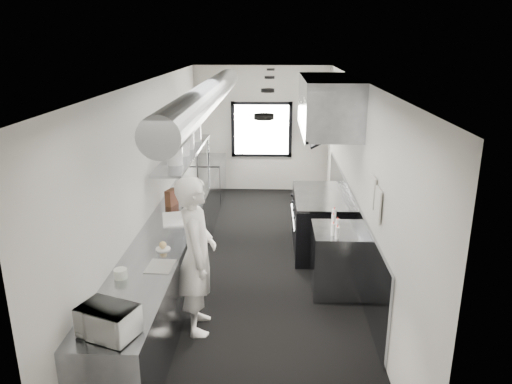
# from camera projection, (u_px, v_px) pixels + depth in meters

# --- Properties ---
(floor) EXTENTS (3.00, 8.00, 0.01)m
(floor) POSITION_uv_depth(u_px,v_px,m) (254.00, 266.00, 7.54)
(floor) COLOR black
(floor) RESTS_ON ground
(ceiling) EXTENTS (3.00, 8.00, 0.01)m
(ceiling) POSITION_uv_depth(u_px,v_px,m) (254.00, 81.00, 6.69)
(ceiling) COLOR silver
(ceiling) RESTS_ON wall_back
(wall_back) EXTENTS (3.00, 0.02, 2.80)m
(wall_back) POSITION_uv_depth(u_px,v_px,m) (262.00, 129.00, 10.92)
(wall_back) COLOR silver
(wall_back) RESTS_ON floor
(wall_front) EXTENTS (3.00, 0.02, 2.80)m
(wall_front) POSITION_uv_depth(u_px,v_px,m) (230.00, 341.00, 3.30)
(wall_front) COLOR silver
(wall_front) RESTS_ON floor
(wall_left) EXTENTS (0.02, 8.00, 2.80)m
(wall_left) POSITION_uv_depth(u_px,v_px,m) (153.00, 178.00, 7.17)
(wall_left) COLOR silver
(wall_left) RESTS_ON floor
(wall_right) EXTENTS (0.02, 8.00, 2.80)m
(wall_right) POSITION_uv_depth(u_px,v_px,m) (358.00, 180.00, 7.06)
(wall_right) COLOR silver
(wall_right) RESTS_ON floor
(wall_cladding) EXTENTS (0.03, 5.50, 1.10)m
(wall_cladding) POSITION_uv_depth(u_px,v_px,m) (350.00, 227.00, 7.60)
(wall_cladding) COLOR gray
(wall_cladding) RESTS_ON wall_right
(hvac_duct) EXTENTS (0.40, 6.40, 0.40)m
(hvac_duct) POSITION_uv_depth(u_px,v_px,m) (208.00, 96.00, 7.17)
(hvac_duct) COLOR gray
(hvac_duct) RESTS_ON ceiling
(service_window) EXTENTS (1.36, 0.05, 1.25)m
(service_window) POSITION_uv_depth(u_px,v_px,m) (262.00, 130.00, 10.89)
(service_window) COLOR white
(service_window) RESTS_ON wall_back
(exhaust_hood) EXTENTS (0.81, 2.20, 0.88)m
(exhaust_hood) POSITION_uv_depth(u_px,v_px,m) (328.00, 104.00, 7.44)
(exhaust_hood) COLOR gray
(exhaust_hood) RESTS_ON ceiling
(prep_counter) EXTENTS (0.70, 6.00, 0.90)m
(prep_counter) POSITION_uv_depth(u_px,v_px,m) (173.00, 251.00, 6.97)
(prep_counter) COLOR gray
(prep_counter) RESTS_ON floor
(pass_shelf) EXTENTS (0.45, 3.00, 0.68)m
(pass_shelf) POSITION_uv_depth(u_px,v_px,m) (185.00, 153.00, 8.07)
(pass_shelf) COLOR gray
(pass_shelf) RESTS_ON prep_counter
(range) EXTENTS (0.88, 1.60, 0.94)m
(range) POSITION_uv_depth(u_px,v_px,m) (319.00, 222.00, 8.02)
(range) COLOR black
(range) RESTS_ON floor
(bottle_station) EXTENTS (0.65, 0.80, 0.90)m
(bottle_station) POSITION_uv_depth(u_px,v_px,m) (336.00, 260.00, 6.69)
(bottle_station) COLOR gray
(bottle_station) RESTS_ON floor
(far_work_table) EXTENTS (0.70, 1.20, 0.90)m
(far_work_table) POSITION_uv_depth(u_px,v_px,m) (207.00, 180.00, 10.49)
(far_work_table) COLOR gray
(far_work_table) RESTS_ON floor
(notice_sheet_a) EXTENTS (0.02, 0.28, 0.38)m
(notice_sheet_a) POSITION_uv_depth(u_px,v_px,m) (372.00, 191.00, 5.86)
(notice_sheet_a) COLOR beige
(notice_sheet_a) RESTS_ON wall_right
(notice_sheet_b) EXTENTS (0.02, 0.28, 0.38)m
(notice_sheet_b) POSITION_uv_depth(u_px,v_px,m) (378.00, 205.00, 5.54)
(notice_sheet_b) COLOR beige
(notice_sheet_b) RESTS_ON wall_right
(line_cook) EXTENTS (0.54, 0.75, 1.90)m
(line_cook) POSITION_uv_depth(u_px,v_px,m) (197.00, 256.00, 5.65)
(line_cook) COLOR silver
(line_cook) RESTS_ON floor
(microwave) EXTENTS (0.54, 0.48, 0.27)m
(microwave) POSITION_uv_depth(u_px,v_px,m) (108.00, 321.00, 4.19)
(microwave) COLOR silver
(microwave) RESTS_ON prep_counter
(deli_tub_a) EXTENTS (0.15, 0.15, 0.09)m
(deli_tub_a) POSITION_uv_depth(u_px,v_px,m) (103.00, 305.00, 4.62)
(deli_tub_a) COLOR silver
(deli_tub_a) RESTS_ON prep_counter
(deli_tub_b) EXTENTS (0.19, 0.19, 0.10)m
(deli_tub_b) POSITION_uv_depth(u_px,v_px,m) (121.00, 274.00, 5.22)
(deli_tub_b) COLOR silver
(deli_tub_b) RESTS_ON prep_counter
(newspaper) EXTENTS (0.30, 0.37, 0.01)m
(newspaper) POSITION_uv_depth(u_px,v_px,m) (160.00, 266.00, 5.49)
(newspaper) COLOR beige
(newspaper) RESTS_ON prep_counter
(small_plate) EXTENTS (0.22, 0.22, 0.02)m
(small_plate) POSITION_uv_depth(u_px,v_px,m) (163.00, 249.00, 5.93)
(small_plate) COLOR silver
(small_plate) RESTS_ON prep_counter
(pastry) EXTENTS (0.09, 0.09, 0.09)m
(pastry) POSITION_uv_depth(u_px,v_px,m) (163.00, 245.00, 5.92)
(pastry) COLOR #E0BB75
(pastry) RESTS_ON small_plate
(cutting_board) EXTENTS (0.55, 0.66, 0.02)m
(cutting_board) POSITION_uv_depth(u_px,v_px,m) (178.00, 219.00, 6.92)
(cutting_board) COLOR silver
(cutting_board) RESTS_ON prep_counter
(knife_block) EXTENTS (0.18, 0.25, 0.25)m
(knife_block) POSITION_uv_depth(u_px,v_px,m) (171.00, 197.00, 7.48)
(knife_block) COLOR #5A2E1F
(knife_block) RESTS_ON prep_counter
(plate_stack_a) EXTENTS (0.30, 0.30, 0.27)m
(plate_stack_a) POSITION_uv_depth(u_px,v_px,m) (175.00, 156.00, 7.18)
(plate_stack_a) COLOR silver
(plate_stack_a) RESTS_ON pass_shelf
(plate_stack_b) EXTENTS (0.35, 0.35, 0.34)m
(plate_stack_b) POSITION_uv_depth(u_px,v_px,m) (181.00, 145.00, 7.75)
(plate_stack_b) COLOR silver
(plate_stack_b) RESTS_ON pass_shelf
(plate_stack_c) EXTENTS (0.30, 0.30, 0.33)m
(plate_stack_c) POSITION_uv_depth(u_px,v_px,m) (187.00, 139.00, 8.19)
(plate_stack_c) COLOR silver
(plate_stack_c) RESTS_ON pass_shelf
(plate_stack_d) EXTENTS (0.27, 0.27, 0.41)m
(plate_stack_d) POSITION_uv_depth(u_px,v_px,m) (194.00, 130.00, 8.80)
(plate_stack_d) COLOR silver
(plate_stack_d) RESTS_ON pass_shelf
(squeeze_bottle_a) EXTENTS (0.07, 0.07, 0.16)m
(squeeze_bottle_a) POSITION_uv_depth(u_px,v_px,m) (337.00, 233.00, 6.24)
(squeeze_bottle_a) COLOR silver
(squeeze_bottle_a) RESTS_ON bottle_station
(squeeze_bottle_b) EXTENTS (0.06, 0.06, 0.16)m
(squeeze_bottle_b) POSITION_uv_depth(u_px,v_px,m) (333.00, 229.00, 6.35)
(squeeze_bottle_b) COLOR silver
(squeeze_bottle_b) RESTS_ON bottle_station
(squeeze_bottle_c) EXTENTS (0.06, 0.06, 0.17)m
(squeeze_bottle_c) POSITION_uv_depth(u_px,v_px,m) (337.00, 225.00, 6.48)
(squeeze_bottle_c) COLOR silver
(squeeze_bottle_c) RESTS_ON bottle_station
(squeeze_bottle_d) EXTENTS (0.05, 0.05, 0.16)m
(squeeze_bottle_d) POSITION_uv_depth(u_px,v_px,m) (333.00, 220.00, 6.67)
(squeeze_bottle_d) COLOR silver
(squeeze_bottle_d) RESTS_ON bottle_station
(squeeze_bottle_e) EXTENTS (0.07, 0.07, 0.19)m
(squeeze_bottle_e) POSITION_uv_depth(u_px,v_px,m) (334.00, 215.00, 6.81)
(squeeze_bottle_e) COLOR silver
(squeeze_bottle_e) RESTS_ON bottle_station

